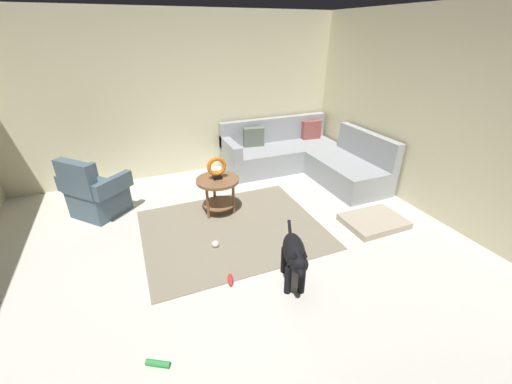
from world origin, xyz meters
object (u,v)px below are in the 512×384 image
object	(u,v)px
side_table	(218,187)
torus_sculpture	(217,167)
dog_toy_rope	(158,363)
dog	(294,255)
dog_toy_ball	(215,244)
dog_bed_mat	(374,221)
dog_toy_bone	(230,279)
armchair	(95,194)
sectional_couch	(304,158)

from	to	relation	value
side_table	torus_sculpture	distance (m)	0.29
side_table	dog_toy_rope	bearing A→B (deg)	-118.32
dog	dog_toy_ball	world-z (taller)	dog
dog_bed_mat	dog	size ratio (longest dim) A/B	0.98
dog_toy_rope	dog_toy_bone	world-z (taller)	dog_toy_bone
armchair	dog_toy_rope	xyz separation A→B (m)	(0.48, -2.73, -0.30)
side_table	dog_toy_rope	size ratio (longest dim) A/B	3.05
side_table	dog_toy_bone	distance (m)	1.51
dog_toy_ball	dog_toy_rope	distance (m)	1.57
torus_sculpture	dog_toy_ball	bearing A→B (deg)	-110.00
torus_sculpture	dog_toy_rope	size ratio (longest dim) A/B	1.65
armchair	dog_toy_bone	size ratio (longest dim) A/B	5.53
dog	dog_toy_rope	size ratio (longest dim) A/B	4.13
dog_toy_ball	dog_toy_bone	size ratio (longest dim) A/B	0.50
armchair	dog_toy_ball	distance (m)	1.96
dog	dog_toy_bone	xyz separation A→B (m)	(-0.59, 0.28, -0.35)
armchair	sectional_couch	bearing A→B (deg)	50.62
armchair	dog_toy_rope	world-z (taller)	armchair
armchair	torus_sculpture	xyz separation A→B (m)	(1.61, -0.63, 0.39)
armchair	side_table	xyz separation A→B (m)	(1.61, -0.63, 0.09)
dog_toy_ball	dog_toy_rope	bearing A→B (deg)	-122.73
sectional_couch	dog_bed_mat	distance (m)	1.96
side_table	dog_toy_ball	distance (m)	0.91
dog	dog_toy_rope	distance (m)	1.52
dog	armchair	bearing A→B (deg)	-30.73
dog_toy_ball	dog	bearing A→B (deg)	-58.14
armchair	dog_toy_bone	distance (m)	2.45
dog_bed_mat	dog	distance (m)	1.72
sectional_couch	dog_toy_rope	distance (m)	4.21
dog_bed_mat	dog_toy_rope	world-z (taller)	dog_bed_mat
dog_bed_mat	dog_toy_bone	bearing A→B (deg)	-171.78
side_table	dog	xyz separation A→B (m)	(0.29, -1.70, -0.04)
torus_sculpture	dog_toy_ball	distance (m)	1.07
torus_sculpture	dog_toy_bone	xyz separation A→B (m)	(-0.30, -1.42, -0.68)
dog_toy_rope	dog_toy_bone	bearing A→B (deg)	39.30
side_table	armchair	bearing A→B (deg)	158.70
armchair	dog_toy_bone	xyz separation A→B (m)	(1.31, -2.05, -0.29)
torus_sculpture	dog_toy_bone	size ratio (longest dim) A/B	1.81
sectional_couch	dog_bed_mat	world-z (taller)	sectional_couch
side_table	dog	size ratio (longest dim) A/B	0.74
torus_sculpture	dog_toy_ball	world-z (taller)	torus_sculpture
dog_toy_bone	armchair	bearing A→B (deg)	122.49
dog	dog_toy_rope	xyz separation A→B (m)	(-1.42, -0.40, -0.35)
dog_toy_rope	dog_toy_bone	size ratio (longest dim) A/B	1.09
dog_bed_mat	dog	xyz separation A→B (m)	(-1.58, -0.59, 0.33)
side_table	dog_toy_bone	size ratio (longest dim) A/B	3.33
armchair	torus_sculpture	bearing A→B (deg)	25.99
dog_toy_ball	dog_toy_bone	xyz separation A→B (m)	(-0.02, -0.64, -0.02)
sectional_couch	dog_toy_ball	distance (m)	2.70
dog_toy_ball	side_table	bearing A→B (deg)	70.00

